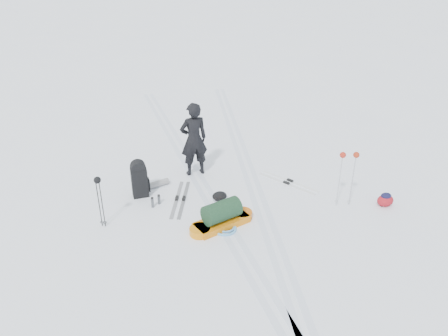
# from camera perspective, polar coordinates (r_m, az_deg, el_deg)

# --- Properties ---
(ground) EXTENTS (200.00, 200.00, 0.00)m
(ground) POSITION_cam_1_polar(r_m,az_deg,el_deg) (10.37, -1.38, -4.93)
(ground) COLOR white
(ground) RESTS_ON ground
(snow_hill_backdrop) EXTENTS (359.50, 192.00, 162.45)m
(snow_hill_backdrop) POSITION_cam_1_polar(r_m,az_deg,el_deg) (135.31, 17.01, -7.49)
(snow_hill_backdrop) COLOR silver
(snow_hill_backdrop) RESTS_ON ground
(ski_tracks) EXTENTS (3.38, 17.97, 0.01)m
(ski_tracks) POSITION_cam_1_polar(r_m,az_deg,el_deg) (11.23, 0.63, -2.18)
(ski_tracks) COLOR silver
(ski_tracks) RESTS_ON ground
(skier) EXTENTS (0.78, 0.56, 1.99)m
(skier) POSITION_cam_1_polar(r_m,az_deg,el_deg) (11.37, -3.97, 3.73)
(skier) COLOR black
(skier) RESTS_ON ground
(pulk_sled) EXTENTS (1.63, 0.95, 0.60)m
(pulk_sled) POSITION_cam_1_polar(r_m,az_deg,el_deg) (9.56, -0.31, -6.37)
(pulk_sled) COLOR #CD6E0C
(pulk_sled) RESTS_ON ground
(expedition_rucksack) EXTENTS (0.96, 0.67, 0.95)m
(expedition_rucksack) POSITION_cam_1_polar(r_m,az_deg,el_deg) (10.77, -10.69, -1.41)
(expedition_rucksack) COLOR black
(expedition_rucksack) RESTS_ON ground
(ski_poles_black) EXTENTS (0.17, 0.15, 1.22)m
(ski_poles_black) POSITION_cam_1_polar(r_m,az_deg,el_deg) (9.52, -16.12, -2.31)
(ski_poles_black) COLOR black
(ski_poles_black) RESTS_ON ground
(ski_poles_silver) EXTENTS (0.43, 0.21, 1.38)m
(ski_poles_silver) POSITION_cam_1_polar(r_m,az_deg,el_deg) (10.22, 15.98, 0.86)
(ski_poles_silver) COLOR silver
(ski_poles_silver) RESTS_ON ground
(touring_skis_grey) EXTENTS (0.77, 1.71, 0.06)m
(touring_skis_grey) POSITION_cam_1_polar(r_m,az_deg,el_deg) (10.65, -5.73, -4.05)
(touring_skis_grey) COLOR gray
(touring_skis_grey) RESTS_ON ground
(touring_skis_white) EXTENTS (1.16, 1.55, 0.06)m
(touring_skis_white) POSITION_cam_1_polar(r_m,az_deg,el_deg) (11.43, 8.38, -1.86)
(touring_skis_white) COLOR silver
(touring_skis_white) RESTS_ON ground
(rope_coil) EXTENTS (0.64, 0.64, 0.06)m
(rope_coil) POSITION_cam_1_polar(r_m,az_deg,el_deg) (9.55, 0.14, -7.85)
(rope_coil) COLOR #5AA6DB
(rope_coil) RESTS_ON ground
(small_daypack) EXTENTS (0.44, 0.36, 0.34)m
(small_daypack) POSITION_cam_1_polar(r_m,az_deg,el_deg) (10.96, 20.33, -3.90)
(small_daypack) COLOR maroon
(small_daypack) RESTS_ON ground
(thermos_pair) EXTENTS (0.24, 0.19, 0.27)m
(thermos_pair) POSITION_cam_1_polar(r_m,az_deg,el_deg) (10.43, -8.92, -4.27)
(thermos_pair) COLOR #505357
(thermos_pair) RESTS_ON ground
(stuff_sack) EXTENTS (0.37, 0.29, 0.22)m
(stuff_sack) POSITION_cam_1_polar(r_m,az_deg,el_deg) (10.53, -0.58, -3.68)
(stuff_sack) COLOR black
(stuff_sack) RESTS_ON ground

